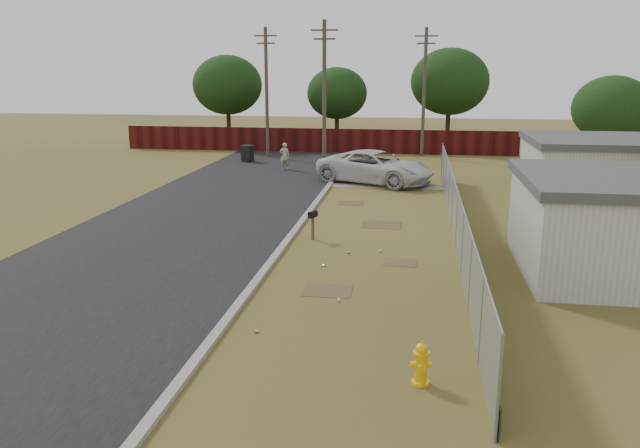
% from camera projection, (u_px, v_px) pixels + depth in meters
% --- Properties ---
extents(ground, '(120.00, 120.00, 0.00)m').
position_uv_depth(ground, '(369.00, 245.00, 22.67)').
color(ground, brown).
rests_on(ground, ground).
extents(street, '(15.10, 60.00, 0.12)m').
position_uv_depth(street, '(247.00, 195.00, 31.38)').
color(street, black).
rests_on(street, ground).
extents(chainlink_fence, '(0.10, 27.06, 2.02)m').
position_uv_depth(chainlink_fence, '(456.00, 220.00, 23.00)').
color(chainlink_fence, gray).
rests_on(chainlink_fence, ground).
extents(privacy_fence, '(30.00, 0.12, 1.80)m').
position_uv_depth(privacy_fence, '(315.00, 140.00, 47.30)').
color(privacy_fence, '#460F0F').
rests_on(privacy_fence, ground).
extents(utility_poles, '(12.60, 8.24, 9.00)m').
position_uv_depth(utility_poles, '(339.00, 92.00, 41.87)').
color(utility_poles, brown).
rests_on(utility_poles, ground).
extents(houses, '(9.30, 17.24, 3.10)m').
position_uv_depth(houses, '(629.00, 194.00, 23.86)').
color(houses, beige).
rests_on(houses, ground).
extents(horizon_trees, '(33.32, 31.94, 7.78)m').
position_uv_depth(horizon_trees, '(408.00, 91.00, 44.00)').
color(horizon_trees, '#322316').
rests_on(horizon_trees, ground).
extents(fire_hydrant, '(0.43, 0.45, 0.94)m').
position_uv_depth(fire_hydrant, '(421.00, 364.00, 12.58)').
color(fire_hydrant, yellow).
rests_on(fire_hydrant, ground).
extents(mailbox, '(0.33, 0.47, 1.11)m').
position_uv_depth(mailbox, '(313.00, 217.00, 23.14)').
color(mailbox, brown).
rests_on(mailbox, ground).
extents(pickup_truck, '(7.15, 5.41, 1.81)m').
position_uv_depth(pickup_truck, '(376.00, 167.00, 34.57)').
color(pickup_truck, silver).
rests_on(pickup_truck, ground).
extents(pedestrian, '(0.67, 0.49, 1.71)m').
position_uv_depth(pedestrian, '(285.00, 156.00, 39.17)').
color(pedestrian, tan).
rests_on(pedestrian, ground).
extents(trash_bin, '(0.88, 0.96, 1.12)m').
position_uv_depth(trash_bin, '(248.00, 153.00, 42.60)').
color(trash_bin, black).
rests_on(trash_bin, ground).
extents(scattered_litter, '(2.65, 12.91, 0.07)m').
position_uv_depth(scattered_litter, '(344.00, 262.00, 20.49)').
color(scattered_litter, silver).
rests_on(scattered_litter, ground).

